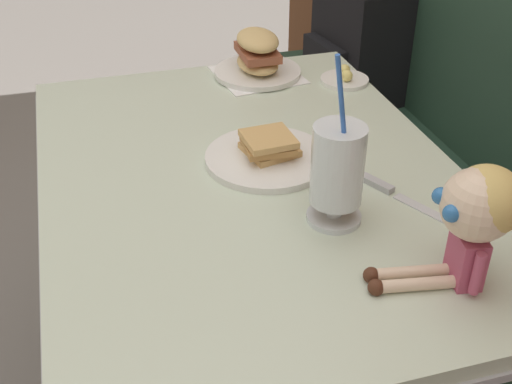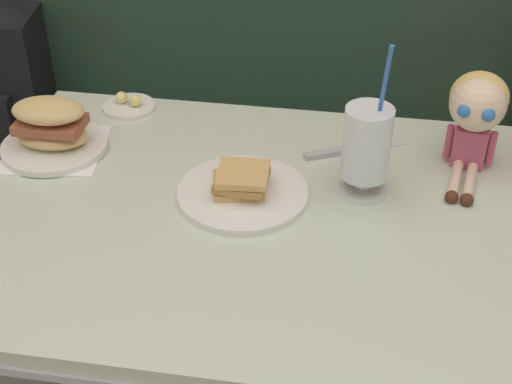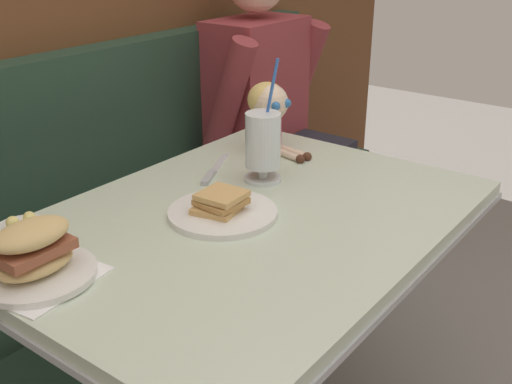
{
  "view_description": "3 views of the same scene",
  "coord_description": "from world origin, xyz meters",
  "px_view_note": "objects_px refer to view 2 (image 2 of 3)",
  "views": [
    {
      "loc": [
        1.05,
        -0.11,
        1.41
      ],
      "look_at": [
        0.1,
        0.16,
        0.76
      ],
      "focal_mm": 46.11,
      "sensor_mm": 36.0,
      "label": 1
    },
    {
      "loc": [
        0.17,
        -0.88,
        1.55
      ],
      "look_at": [
        -0.0,
        0.17,
        0.79
      ],
      "focal_mm": 50.98,
      "sensor_mm": 36.0,
      "label": 2
    },
    {
      "loc": [
        -1.0,
        -0.61,
        1.36
      ],
      "look_at": [
        0.02,
        0.17,
        0.8
      ],
      "focal_mm": 43.51,
      "sensor_mm": 36.0,
      "label": 3
    }
  ],
  "objects_px": {
    "milkshake_glass": "(367,147)",
    "butter_saucer": "(129,105)",
    "toast_plate": "(242,190)",
    "sandwich_plate": "(52,131)",
    "seated_doll": "(477,109)",
    "butter_knife": "(339,152)"
  },
  "relations": [
    {
      "from": "milkshake_glass",
      "to": "seated_doll",
      "type": "height_order",
      "value": "milkshake_glass"
    },
    {
      "from": "sandwich_plate",
      "to": "butter_knife",
      "type": "height_order",
      "value": "sandwich_plate"
    },
    {
      "from": "toast_plate",
      "to": "butter_knife",
      "type": "distance_m",
      "value": 0.25
    },
    {
      "from": "toast_plate",
      "to": "sandwich_plate",
      "type": "height_order",
      "value": "sandwich_plate"
    },
    {
      "from": "toast_plate",
      "to": "sandwich_plate",
      "type": "bearing_deg",
      "value": 166.44
    },
    {
      "from": "butter_knife",
      "to": "seated_doll",
      "type": "distance_m",
      "value": 0.29
    },
    {
      "from": "toast_plate",
      "to": "seated_doll",
      "type": "relative_size",
      "value": 1.11
    },
    {
      "from": "toast_plate",
      "to": "milkshake_glass",
      "type": "distance_m",
      "value": 0.25
    },
    {
      "from": "toast_plate",
      "to": "seated_doll",
      "type": "xyz_separation_m",
      "value": [
        0.43,
        0.18,
        0.11
      ]
    },
    {
      "from": "toast_plate",
      "to": "seated_doll",
      "type": "height_order",
      "value": "seated_doll"
    },
    {
      "from": "butter_knife",
      "to": "seated_doll",
      "type": "relative_size",
      "value": 0.97
    },
    {
      "from": "toast_plate",
      "to": "butter_knife",
      "type": "height_order",
      "value": "toast_plate"
    },
    {
      "from": "seated_doll",
      "to": "sandwich_plate",
      "type": "bearing_deg",
      "value": -174.51
    },
    {
      "from": "butter_knife",
      "to": "seated_doll",
      "type": "xyz_separation_m",
      "value": [
        0.26,
        0.0,
        0.12
      ]
    },
    {
      "from": "butter_saucer",
      "to": "butter_knife",
      "type": "distance_m",
      "value": 0.5
    },
    {
      "from": "toast_plate",
      "to": "milkshake_glass",
      "type": "bearing_deg",
      "value": 12.92
    },
    {
      "from": "milkshake_glass",
      "to": "seated_doll",
      "type": "relative_size",
      "value": 1.39
    },
    {
      "from": "milkshake_glass",
      "to": "butter_saucer",
      "type": "distance_m",
      "value": 0.6
    },
    {
      "from": "milkshake_glass",
      "to": "butter_saucer",
      "type": "height_order",
      "value": "milkshake_glass"
    },
    {
      "from": "butter_saucer",
      "to": "toast_plate",
      "type": "bearing_deg",
      "value": -43.21
    },
    {
      "from": "butter_saucer",
      "to": "sandwich_plate",
      "type": "bearing_deg",
      "value": -116.63
    },
    {
      "from": "milkshake_glass",
      "to": "butter_saucer",
      "type": "relative_size",
      "value": 2.62
    }
  ]
}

